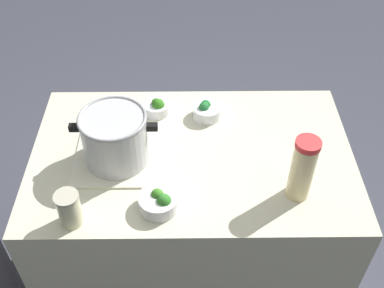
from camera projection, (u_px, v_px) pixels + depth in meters
The scene contains 9 objects.
ground_plane at pixel (192, 281), 2.43m from camera, with size 8.00×8.00×0.00m, color #434551.
counter_slab at pixel (192, 227), 2.10m from camera, with size 1.22×0.77×0.94m, color beige.
dish_cloth at pixel (118, 158), 1.75m from camera, with size 0.32×0.30×0.01m, color beige.
cooking_pot at pixel (115, 137), 1.68m from camera, with size 0.31×0.24×0.20m.
lemonade_pitcher at pixel (302, 169), 1.55m from camera, with size 0.08×0.08×0.25m.
mason_jar at pixel (69, 209), 1.50m from camera, with size 0.08×0.08×0.13m.
broccoli_bowl_front at pixel (157, 107), 1.93m from camera, with size 0.11×0.11×0.07m.
broccoli_bowl_center at pixel (207, 111), 1.91m from camera, with size 0.12×0.12×0.07m.
broccoli_bowl_back at pixel (159, 202), 1.57m from camera, with size 0.13×0.13×0.08m.
Camera 1 is at (0.01, 1.25, 2.20)m, focal length 43.92 mm.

